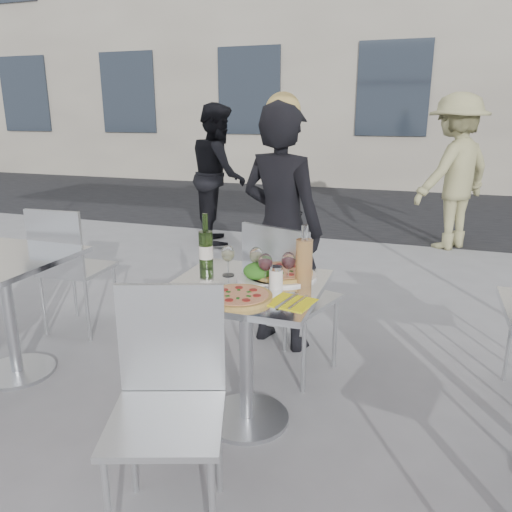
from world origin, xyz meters
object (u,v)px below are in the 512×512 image
(chair_near, at_px, (169,387))
(sugar_shaker, at_px, (276,277))
(pedestrian_b, at_px, (454,173))
(napkin_left, at_px, (171,295))
(woman_diner, at_px, (281,229))
(napkin_right, at_px, (291,302))
(wineglass_red_a, at_px, (265,263))
(salad_plate, at_px, (258,273))
(wine_bottle, at_px, (206,248))
(pedestrian_a, at_px, (219,174))
(carafe, at_px, (304,261))
(wineglass_white_b, at_px, (256,256))
(side_chair_lfar, at_px, (68,261))
(pizza_near, at_px, (238,296))
(chair_far, at_px, (285,289))
(main_table, at_px, (246,324))
(pizza_far, at_px, (281,273))
(side_table_left, at_px, (6,291))
(wineglass_white_a, at_px, (228,255))
(wineglass_red_b, at_px, (288,262))

(chair_near, xyz_separation_m, sugar_shaker, (0.23, 0.64, 0.26))
(pedestrian_b, relative_size, napkin_left, 8.33)
(woman_diner, bearing_deg, napkin_left, 99.08)
(napkin_right, bearing_deg, wineglass_red_a, 145.90)
(salad_plate, height_order, wine_bottle, wine_bottle)
(pedestrian_a, bearing_deg, carafe, -174.79)
(sugar_shaker, xyz_separation_m, wineglass_red_a, (-0.06, 0.02, 0.06))
(wineglass_white_b, relative_size, wineglass_red_a, 1.00)
(salad_plate, bearing_deg, side_chair_lfar, 161.77)
(side_chair_lfar, xyz_separation_m, sugar_shaker, (1.70, -0.61, 0.25))
(carafe, distance_m, wineglass_white_b, 0.25)
(woman_diner, distance_m, sugar_shaker, 0.99)
(pizza_near, relative_size, salad_plate, 1.39)
(chair_far, distance_m, carafe, 0.54)
(main_table, xyz_separation_m, pizza_far, (0.13, 0.17, 0.23))
(napkin_right, bearing_deg, pedestrian_b, 90.73)
(pizza_far, distance_m, wine_bottle, 0.42)
(chair_near, distance_m, napkin_left, 0.49)
(woman_diner, relative_size, carafe, 5.58)
(side_table_left, xyz_separation_m, chair_near, (1.42, -0.65, 0.00))
(wineglass_white_b, height_order, napkin_right, wineglass_white_b)
(side_table_left, distance_m, napkin_right, 1.79)
(chair_near, relative_size, woman_diner, 0.57)
(main_table, relative_size, side_table_left, 1.00)
(salad_plate, xyz_separation_m, carafe, (0.23, 0.01, 0.08))
(pedestrian_a, distance_m, wineglass_white_a, 3.65)
(woman_diner, distance_m, wineglass_white_b, 0.84)
(chair_near, height_order, pizza_near, chair_near)
(salad_plate, distance_m, wine_bottle, 0.34)
(woman_diner, bearing_deg, side_chair_lfar, 30.74)
(wineglass_white_a, bearing_deg, napkin_left, -111.43)
(pedestrian_a, height_order, napkin_left, pedestrian_a)
(salad_plate, relative_size, wineglass_red_b, 1.40)
(woman_diner, bearing_deg, wineglass_white_b, 114.79)
(pedestrian_b, xyz_separation_m, wineglass_white_b, (-1.06, -3.95, -0.02))
(sugar_shaker, relative_size, napkin_left, 0.50)
(chair_near, height_order, sugar_shaker, chair_near)
(pedestrian_a, distance_m, pizza_near, 3.98)
(salad_plate, height_order, napkin_right, salad_plate)
(wineglass_white_a, bearing_deg, carafe, -1.23)
(wineglass_red_a, distance_m, napkin_right, 0.27)
(carafe, relative_size, wineglass_white_b, 1.84)
(wineglass_white_a, xyz_separation_m, napkin_left, (-0.14, -0.35, -0.11))
(salad_plate, distance_m, napkin_right, 0.34)
(pizza_near, bearing_deg, pedestrian_a, 114.19)
(pizza_near, relative_size, pizza_far, 0.85)
(pizza_near, distance_m, wineglass_red_b, 0.33)
(wineglass_red_a, height_order, wineglass_red_b, same)
(chair_far, relative_size, pedestrian_b, 0.54)
(side_chair_lfar, relative_size, wineglass_red_a, 5.88)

